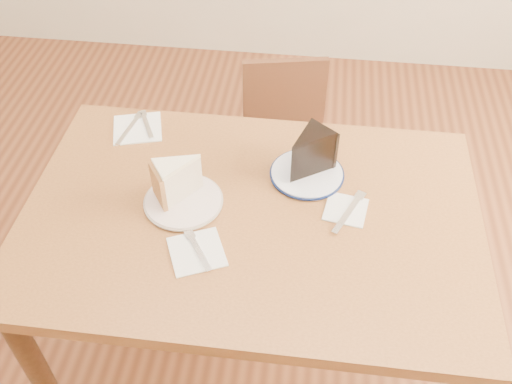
{
  "coord_description": "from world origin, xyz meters",
  "views": [
    {
      "loc": [
        0.14,
        -1.01,
        1.84
      ],
      "look_at": [
        0.01,
        0.03,
        0.8
      ],
      "focal_mm": 40.0,
      "sensor_mm": 36.0,
      "label": 1
    }
  ],
  "objects_px": {
    "plate_navy": "(307,174)",
    "chocolate_cake": "(307,156)",
    "table": "(251,237)",
    "carrot_cake": "(181,179)",
    "plate_cream": "(183,201)",
    "chair_far": "(286,151)"
  },
  "relations": [
    {
      "from": "plate_cream",
      "to": "plate_navy",
      "type": "height_order",
      "value": "same"
    },
    {
      "from": "chocolate_cake",
      "to": "carrot_cake",
      "type": "bearing_deg",
      "value": 59.31
    },
    {
      "from": "plate_cream",
      "to": "chocolate_cake",
      "type": "relative_size",
      "value": 1.56
    },
    {
      "from": "plate_navy",
      "to": "chocolate_cake",
      "type": "distance_m",
      "value": 0.06
    },
    {
      "from": "plate_navy",
      "to": "chair_far",
      "type": "bearing_deg",
      "value": 100.38
    },
    {
      "from": "chair_far",
      "to": "table",
      "type": "bearing_deg",
      "value": 74.4
    },
    {
      "from": "table",
      "to": "chocolate_cake",
      "type": "distance_m",
      "value": 0.27
    },
    {
      "from": "table",
      "to": "carrot_cake",
      "type": "distance_m",
      "value": 0.25
    },
    {
      "from": "carrot_cake",
      "to": "plate_navy",
      "type": "bearing_deg",
      "value": 76.74
    },
    {
      "from": "plate_cream",
      "to": "plate_navy",
      "type": "xyz_separation_m",
      "value": [
        0.32,
        0.15,
        0.0
      ]
    },
    {
      "from": "carrot_cake",
      "to": "chocolate_cake",
      "type": "relative_size",
      "value": 0.92
    },
    {
      "from": "chair_far",
      "to": "chocolate_cake",
      "type": "xyz_separation_m",
      "value": [
        0.08,
        -0.48,
        0.41
      ]
    },
    {
      "from": "table",
      "to": "carrot_cake",
      "type": "relative_size",
      "value": 10.14
    },
    {
      "from": "plate_cream",
      "to": "carrot_cake",
      "type": "height_order",
      "value": "carrot_cake"
    },
    {
      "from": "table",
      "to": "chair_far",
      "type": "distance_m",
      "value": 0.69
    },
    {
      "from": "plate_navy",
      "to": "carrot_cake",
      "type": "bearing_deg",
      "value": -159.34
    },
    {
      "from": "table",
      "to": "plate_navy",
      "type": "distance_m",
      "value": 0.23
    },
    {
      "from": "chair_far",
      "to": "plate_cream",
      "type": "xyz_separation_m",
      "value": [
        -0.23,
        -0.63,
        0.34
      ]
    },
    {
      "from": "carrot_cake",
      "to": "plate_cream",
      "type": "bearing_deg",
      "value": -19.45
    },
    {
      "from": "plate_cream",
      "to": "chair_far",
      "type": "bearing_deg",
      "value": 69.86
    },
    {
      "from": "chair_far",
      "to": "carrot_cake",
      "type": "bearing_deg",
      "value": 57.33
    },
    {
      "from": "table",
      "to": "plate_cream",
      "type": "bearing_deg",
      "value": 176.31
    }
  ]
}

